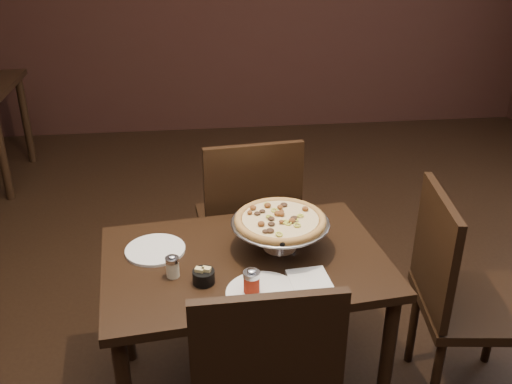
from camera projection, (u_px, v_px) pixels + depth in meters
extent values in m
cube|color=black|center=(245.00, 262.00, 2.27)|extent=(1.18, 0.85, 0.04)
cylinder|color=black|center=(386.00, 364.00, 2.24)|extent=(0.06, 0.06, 0.66)
cylinder|color=black|center=(124.00, 302.00, 2.60)|extent=(0.06, 0.06, 0.66)
cylinder|color=black|center=(332.00, 274.00, 2.80)|extent=(0.06, 0.06, 0.66)
cylinder|color=black|center=(2.00, 153.00, 4.10)|extent=(0.06, 0.06, 0.74)
cylinder|color=black|center=(26.00, 120.00, 4.73)|extent=(0.06, 0.06, 0.74)
cylinder|color=silver|center=(280.00, 248.00, 2.32)|extent=(0.14, 0.14, 0.01)
cylinder|color=silver|center=(280.00, 236.00, 2.29)|extent=(0.03, 0.03, 0.11)
cylinder|color=silver|center=(280.00, 224.00, 2.27)|extent=(0.10, 0.10, 0.01)
cylinder|color=#A5A5AA|center=(280.00, 223.00, 2.27)|extent=(0.39, 0.39, 0.01)
torus|color=#A5A5AA|center=(280.00, 222.00, 2.27)|extent=(0.40, 0.40, 0.01)
cylinder|color=olive|center=(280.00, 221.00, 2.26)|extent=(0.36, 0.36, 0.01)
torus|color=olive|center=(280.00, 220.00, 2.26)|extent=(0.37, 0.37, 0.03)
cylinder|color=#DEBE7A|center=(280.00, 219.00, 2.26)|extent=(0.30, 0.30, 0.01)
cylinder|color=beige|center=(173.00, 269.00, 2.13)|extent=(0.05, 0.05, 0.07)
cylinder|color=silver|center=(172.00, 260.00, 2.12)|extent=(0.05, 0.05, 0.02)
ellipsoid|color=silver|center=(172.00, 257.00, 2.11)|extent=(0.03, 0.03, 0.01)
cylinder|color=maroon|center=(252.00, 285.00, 2.03)|extent=(0.06, 0.06, 0.08)
cylinder|color=silver|center=(252.00, 274.00, 2.01)|extent=(0.06, 0.06, 0.02)
ellipsoid|color=silver|center=(252.00, 271.00, 2.00)|extent=(0.03, 0.03, 0.01)
cylinder|color=black|center=(204.00, 277.00, 2.10)|extent=(0.08, 0.08, 0.05)
cube|color=#D9C77D|center=(200.00, 274.00, 2.09)|extent=(0.04, 0.03, 0.06)
cube|color=#D9C77D|center=(207.00, 274.00, 2.10)|extent=(0.04, 0.03, 0.06)
cube|color=silver|center=(309.00, 280.00, 2.11)|extent=(0.16, 0.16, 0.02)
cylinder|color=white|center=(155.00, 250.00, 2.30)|extent=(0.24, 0.24, 0.01)
cylinder|color=white|center=(263.00, 294.00, 2.04)|extent=(0.27, 0.27, 0.01)
cone|color=silver|center=(288.00, 239.00, 2.14)|extent=(0.15, 0.15, 0.00)
cylinder|color=black|center=(288.00, 238.00, 2.14)|extent=(0.08, 0.11, 0.02)
cube|color=black|center=(245.00, 223.00, 2.96)|extent=(0.51, 0.51, 0.04)
cube|color=black|center=(254.00, 193.00, 2.65)|extent=(0.46, 0.08, 0.49)
cylinder|color=black|center=(271.00, 242.00, 3.27)|extent=(0.04, 0.04, 0.45)
cylinder|color=black|center=(206.00, 249.00, 3.20)|extent=(0.04, 0.04, 0.45)
cylinder|color=black|center=(289.00, 279.00, 2.94)|extent=(0.04, 0.04, 0.45)
cylinder|color=black|center=(217.00, 288.00, 2.87)|extent=(0.04, 0.04, 0.45)
cube|color=black|center=(268.00, 363.00, 1.67)|extent=(0.46, 0.04, 0.48)
cube|color=black|center=(475.00, 306.00, 2.36)|extent=(0.50, 0.50, 0.04)
cube|color=black|center=(435.00, 250.00, 2.24)|extent=(0.09, 0.45, 0.47)
cylinder|color=black|center=(493.00, 323.00, 2.63)|extent=(0.04, 0.04, 0.44)
cylinder|color=black|center=(435.00, 382.00, 2.31)|extent=(0.04, 0.04, 0.44)
cylinder|color=black|center=(413.00, 323.00, 2.63)|extent=(0.04, 0.04, 0.44)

